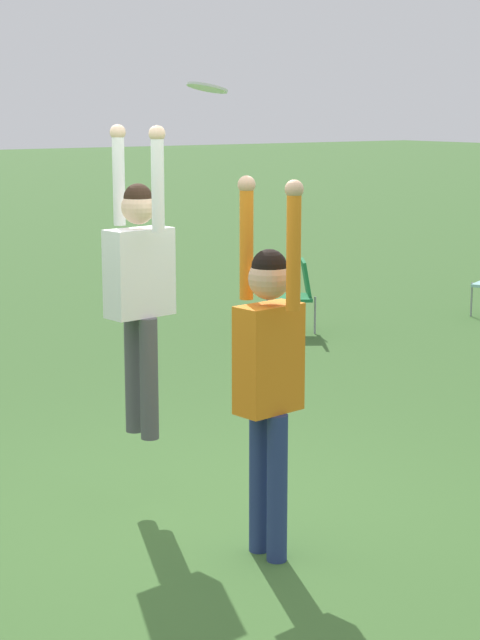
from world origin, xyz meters
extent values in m
plane|color=#3D662D|center=(0.00, 0.00, 0.00)|extent=(120.00, 120.00, 0.00)
cylinder|color=#4C4C51|center=(-0.62, -0.16, 0.87)|extent=(0.12, 0.12, 0.81)
cylinder|color=#4C4C51|center=(-0.42, -0.16, 0.87)|extent=(0.12, 0.12, 0.81)
cube|color=white|center=(-0.52, -0.16, 1.56)|extent=(0.25, 0.46, 0.57)
sphere|color=beige|center=(-0.52, -0.16, 1.98)|extent=(0.22, 0.22, 0.22)
sphere|color=black|center=(-0.52, -0.16, 2.04)|extent=(0.19, 0.19, 0.19)
cylinder|color=white|center=(-0.76, -0.16, 2.15)|extent=(0.08, 0.08, 0.61)
sphere|color=beige|center=(-0.76, -0.16, 2.45)|extent=(0.10, 0.10, 0.10)
cylinder|color=white|center=(-0.27, -0.16, 2.15)|extent=(0.08, 0.08, 0.61)
sphere|color=beige|center=(-0.27, -0.16, 2.45)|extent=(0.10, 0.10, 0.10)
cylinder|color=navy|center=(0.61, -0.02, 0.44)|extent=(0.12, 0.12, 0.89)
cylinder|color=navy|center=(0.78, -0.02, 0.44)|extent=(0.12, 0.12, 0.89)
cube|color=orange|center=(0.69, -0.02, 1.20)|extent=(0.24, 0.41, 0.63)
sphere|color=tan|center=(0.69, -0.02, 1.66)|extent=(0.24, 0.24, 0.24)
sphere|color=black|center=(0.69, -0.02, 1.73)|extent=(0.20, 0.20, 0.20)
cylinder|color=orange|center=(0.48, -0.02, 1.84)|extent=(0.08, 0.08, 0.66)
sphere|color=tan|center=(0.48, -0.02, 2.18)|extent=(0.10, 0.10, 0.10)
cylinder|color=orange|center=(0.91, -0.02, 1.84)|extent=(0.08, 0.08, 0.66)
sphere|color=tan|center=(0.91, -0.02, 2.18)|extent=(0.10, 0.10, 0.10)
cylinder|color=white|center=(-0.10, 0.10, 2.73)|extent=(0.25, 0.25, 0.07)
cylinder|color=gray|center=(-4.46, 3.85, 0.22)|extent=(0.02, 0.02, 0.44)
cylinder|color=gray|center=(-4.06, 3.85, 0.22)|extent=(0.02, 0.02, 0.44)
cylinder|color=gray|center=(-4.46, 4.25, 0.22)|extent=(0.02, 0.02, 0.44)
cylinder|color=gray|center=(-4.06, 4.25, 0.22)|extent=(0.02, 0.02, 0.44)
cube|color=#1E753D|center=(-4.26, 4.05, 0.42)|extent=(0.65, 0.65, 0.04)
cube|color=#1E753D|center=(-4.26, 4.27, 0.65)|extent=(0.45, 0.35, 0.41)
cylinder|color=gray|center=(-3.73, 6.56, 0.22)|extent=(0.02, 0.02, 0.44)
camera|label=1|loc=(5.43, -3.62, 2.60)|focal=60.00mm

